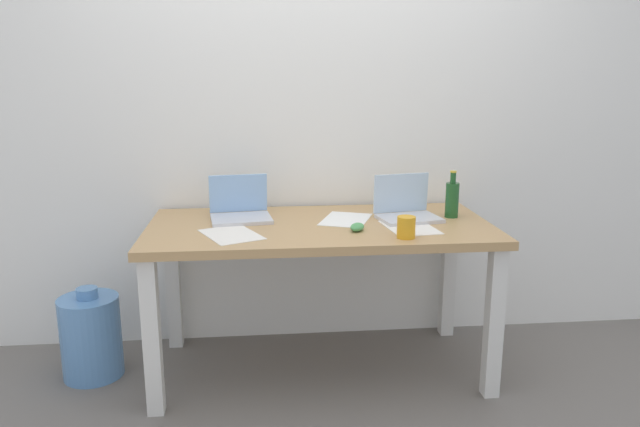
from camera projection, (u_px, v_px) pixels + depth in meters
ground_plane at (320, 368)px, 3.03m from camera, size 8.00×8.00×0.00m
back_wall at (311, 101)px, 3.17m from camera, size 5.20×0.08×2.60m
desk at (320, 244)px, 2.88m from camera, size 1.62×0.79×0.75m
laptop_left at (240, 211)px, 2.94m from camera, size 0.31×0.27×0.21m
laptop_right at (406, 210)px, 2.94m from camera, size 0.32×0.27×0.21m
beer_bottle at (452, 199)px, 2.97m from camera, size 0.07×0.07×0.23m
computer_mouse at (357, 227)px, 2.73m from camera, size 0.09×0.12×0.03m
coffee_mug at (406, 227)px, 2.60m from camera, size 0.08×0.08×0.09m
paper_sheet_front_left at (231, 234)px, 2.66m from camera, size 0.31×0.36×0.00m
paper_sheet_near_back at (346, 219)px, 2.93m from camera, size 0.30×0.35×0.00m
paper_sheet_front_right at (410, 227)px, 2.78m from camera, size 0.25×0.32×0.00m
water_cooler_jug at (91, 336)px, 2.91m from camera, size 0.28×0.28×0.45m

